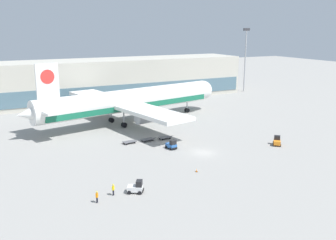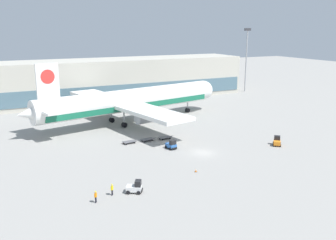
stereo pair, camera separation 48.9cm
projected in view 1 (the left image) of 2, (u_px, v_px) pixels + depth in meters
The scene contains 13 objects.
ground_plane at pixel (203, 153), 75.52m from camera, with size 400.00×400.00×0.00m, color gray.
terminal_building at pixel (120, 79), 132.32m from camera, with size 90.00×18.20×14.00m.
light_mast at pixel (245, 55), 145.51m from camera, with size 2.80×0.50×24.46m.
airplane_main at pixel (128, 101), 97.97m from camera, with size 57.45×48.63×17.00m.
baggage_tug_foreground at pixel (277, 141), 80.34m from camera, with size 2.68×2.78×2.00m.
baggage_tug_mid at pixel (136, 187), 57.11m from camera, with size 2.82×2.53×2.00m.
baggage_tug_far at pixel (172, 145), 77.82m from camera, with size 1.96×2.63×2.00m.
baggage_dolly_lead at pixel (129, 142), 81.58m from camera, with size 3.77×1.85×0.48m.
baggage_dolly_second at pixel (147, 139), 83.33m from camera, with size 3.77×1.85×0.48m.
baggage_dolly_third at pixel (165, 137), 84.88m from camera, with size 3.77×1.85×0.48m.
ground_crew_near at pixel (113, 189), 56.11m from camera, with size 0.46×0.40×1.84m.
ground_crew_far at pixel (97, 196), 53.72m from camera, with size 0.45×0.40×1.80m.
traffic_cone_near at pixel (197, 170), 65.50m from camera, with size 0.40×0.40×0.62m.
Camera 1 is at (-38.42, -60.98, 24.57)m, focal length 40.00 mm.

